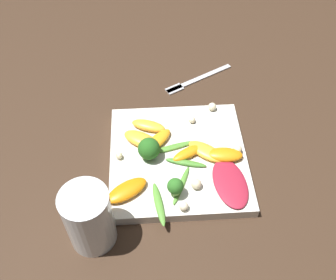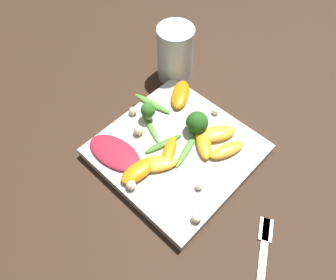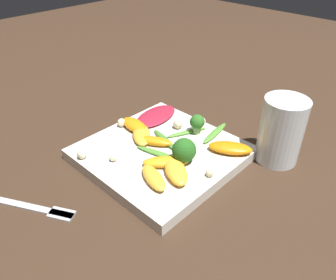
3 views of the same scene
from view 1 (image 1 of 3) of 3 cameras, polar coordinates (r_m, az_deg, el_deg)
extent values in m
plane|color=#382619|center=(0.75, 1.46, -3.19)|extent=(2.40, 2.40, 0.00)
cube|color=silver|center=(0.74, 1.48, -2.71)|extent=(0.25, 0.25, 0.02)
cylinder|color=white|center=(0.63, -11.40, -11.08)|extent=(0.08, 0.08, 0.12)
cube|color=#B2B2B7|center=(0.91, 4.58, 8.97)|extent=(0.16, 0.09, 0.01)
cube|color=#B2B2B7|center=(0.88, 0.96, 7.48)|extent=(0.04, 0.04, 0.01)
ellipsoid|color=maroon|center=(0.70, 9.00, -6.15)|extent=(0.07, 0.11, 0.01)
ellipsoid|color=orange|center=(0.74, -1.67, -0.23)|extent=(0.07, 0.07, 0.01)
ellipsoid|color=orange|center=(0.73, 8.18, -2.13)|extent=(0.07, 0.04, 0.02)
ellipsoid|color=#FCAD33|center=(0.73, 5.53, -1.38)|extent=(0.08, 0.07, 0.01)
ellipsoid|color=#FCAD33|center=(0.74, -3.91, 0.08)|extent=(0.08, 0.07, 0.02)
ellipsoid|color=#FCAD33|center=(0.77, -2.86, 2.10)|extent=(0.07, 0.05, 0.01)
ellipsoid|color=orange|center=(0.68, -5.98, -7.28)|extent=(0.08, 0.07, 0.02)
ellipsoid|color=orange|center=(0.73, 3.08, -1.58)|extent=(0.07, 0.05, 0.01)
cylinder|color=#84AD5B|center=(0.67, 1.05, -7.46)|extent=(0.02, 0.02, 0.02)
sphere|color=#2D6B23|center=(0.66, 1.07, -6.71)|extent=(0.03, 0.03, 0.03)
cylinder|color=#7A9E51|center=(0.72, -2.73, -2.34)|extent=(0.02, 0.02, 0.01)
sphere|color=#26601E|center=(0.71, -2.78, -1.48)|extent=(0.04, 0.04, 0.04)
ellipsoid|color=#518E33|center=(0.67, -1.34, -9.25)|extent=(0.03, 0.09, 0.01)
ellipsoid|color=#47842D|center=(0.71, 2.61, -3.30)|extent=(0.08, 0.03, 0.01)
ellipsoid|color=#518E33|center=(0.69, 2.36, -6.55)|extent=(0.04, 0.08, 0.01)
ellipsoid|color=#518E33|center=(0.74, 0.61, -1.08)|extent=(0.09, 0.04, 0.01)
sphere|color=beige|center=(0.73, -7.10, -2.29)|extent=(0.01, 0.01, 0.01)
sphere|color=beige|center=(0.68, 4.13, -6.38)|extent=(0.02, 0.02, 0.02)
sphere|color=beige|center=(0.81, 6.43, 4.83)|extent=(0.02, 0.02, 0.02)
sphere|color=beige|center=(0.74, 10.03, -1.22)|extent=(0.02, 0.02, 0.02)
sphere|color=beige|center=(0.66, 2.40, -9.59)|extent=(0.02, 0.02, 0.02)
sphere|color=beige|center=(0.78, 3.52, 2.93)|extent=(0.01, 0.01, 0.01)
camera|label=2|loc=(0.72, 26.64, 39.36)|focal=35.00mm
camera|label=3|loc=(0.86, -26.90, 29.88)|focal=35.00mm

